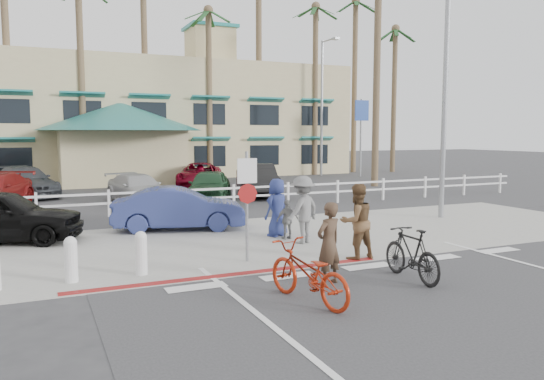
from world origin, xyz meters
name	(u,v)px	position (x,y,z in m)	size (l,w,h in m)	color
ground	(383,273)	(0.00, 0.00, 0.00)	(140.00, 140.00, 0.00)	#333335
bike_path	(449,299)	(0.00, -2.00, 0.00)	(12.00, 16.00, 0.01)	#333335
sidewalk_plaza	(291,236)	(0.00, 4.50, 0.01)	(22.00, 7.00, 0.01)	gray
cross_street	(242,217)	(0.00, 8.50, 0.00)	(40.00, 5.00, 0.01)	#333335
parking_lot	(178,191)	(0.00, 18.00, 0.00)	(50.00, 16.00, 0.01)	#333335
curb_red	(234,274)	(-3.00, 1.20, 0.01)	(7.00, 0.25, 0.02)	maroon
rail_fence	(236,197)	(0.50, 10.50, 0.50)	(29.40, 0.16, 1.00)	silver
building	(160,98)	(2.00, 31.00, 5.65)	(28.00, 16.00, 11.30)	#C8B888
sign_post	(247,201)	(-2.30, 2.20, 1.45)	(0.50, 0.10, 2.90)	gray
bollard_0	(141,253)	(-4.80, 2.00, 0.47)	(0.26, 0.26, 0.95)	silver
bollard_1	(71,260)	(-6.20, 2.00, 0.47)	(0.26, 0.26, 0.95)	silver
streetlight_0	(445,91)	(6.50, 5.50, 4.50)	(0.60, 2.00, 9.00)	gray
streetlight_1	(322,109)	(12.00, 24.00, 4.75)	(0.60, 2.00, 9.50)	gray
info_sign	(361,137)	(14.00, 22.00, 2.80)	(1.20, 0.16, 5.60)	navy
palm_2	(6,48)	(-8.00, 26.00, 8.00)	(4.00, 4.00, 16.00)	#18401E
palm_3	(81,67)	(-4.00, 25.00, 7.00)	(4.00, 4.00, 14.00)	#18401E
palm_4	(145,64)	(0.00, 26.00, 7.50)	(4.00, 4.00, 15.00)	#18401E
palm_5	(209,81)	(4.00, 25.00, 6.50)	(4.00, 4.00, 13.00)	#18401E
palm_6	(259,55)	(8.00, 26.00, 8.50)	(4.00, 4.00, 17.00)	#18401E
palm_7	(315,78)	(12.00, 25.00, 7.00)	(4.00, 4.00, 14.00)	#18401E
palm_8	(355,75)	(16.00, 26.00, 7.50)	(4.00, 4.00, 15.00)	#18401E
palm_9	(394,89)	(19.00, 25.00, 6.50)	(4.00, 4.00, 13.00)	#18401E
palm_11	(377,62)	(11.00, 16.00, 7.00)	(4.00, 4.00, 14.00)	#18401E
bike_red	(308,273)	(-2.44, -1.10, 0.54)	(0.72, 2.06, 1.08)	#9B210B
rider_red	(329,243)	(-1.50, -0.23, 0.83)	(0.61, 0.40, 1.66)	#412E20
bike_black	(412,254)	(0.20, -0.67, 0.55)	(0.52, 1.83, 1.10)	black
rider_black	(357,222)	(0.20, 1.38, 0.91)	(0.88, 0.69, 1.82)	brown
pedestrian_a	(303,210)	(-0.14, 3.52, 0.93)	(1.20, 0.69, 1.86)	slate
pedestrian_child	(287,220)	(-0.29, 4.18, 0.57)	(0.67, 0.28, 1.15)	slate
pedestrian_b	(277,208)	(-0.37, 4.70, 0.85)	(0.83, 0.54, 1.71)	navy
car_white_sedan	(179,209)	(-2.72, 6.94, 0.67)	(1.42, 4.08, 1.34)	navy
lot_car_1	(138,189)	(-2.71, 14.13, 0.62)	(1.74, 4.29, 1.24)	#A7A7A7
lot_car_2	(209,186)	(0.19, 13.06, 0.71)	(1.68, 4.17, 1.42)	#1C4125
lot_car_3	(258,180)	(3.04, 14.36, 0.77)	(1.63, 4.67, 1.54)	black
lot_car_4	(25,182)	(-7.25, 18.43, 0.72)	(2.02, 4.97, 1.44)	#32353A
lot_car_5	(200,175)	(1.64, 19.46, 0.69)	(2.27, 4.93, 1.37)	maroon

